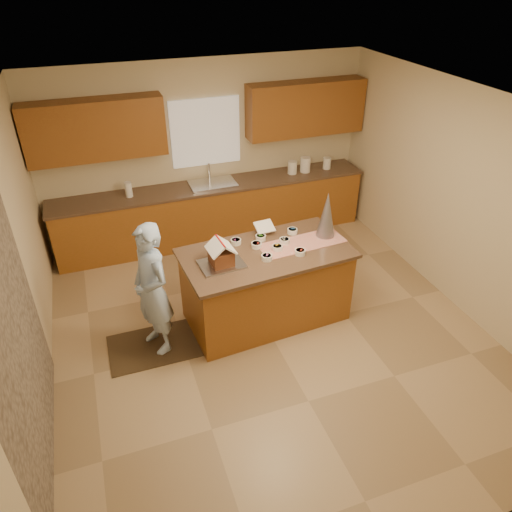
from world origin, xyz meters
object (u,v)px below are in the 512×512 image
(island_base, at_px, (266,287))
(tinsel_tree, at_px, (327,215))
(gingerbread_house, at_px, (221,255))
(boy, at_px, (152,290))

(island_base, height_order, tinsel_tree, tinsel_tree)
(island_base, bearing_deg, gingerbread_house, -174.81)
(tinsel_tree, bearing_deg, boy, -174.91)
(boy, distance_m, gingerbread_house, 0.84)
(tinsel_tree, relative_size, gingerbread_house, 1.83)
(boy, bearing_deg, island_base, 71.31)
(boy, height_order, gingerbread_house, boy)
(boy, bearing_deg, gingerbread_house, 66.70)
(boy, relative_size, gingerbread_house, 5.03)
(island_base, relative_size, gingerbread_house, 6.00)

